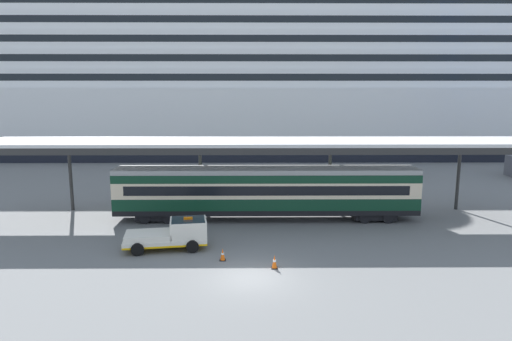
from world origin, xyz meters
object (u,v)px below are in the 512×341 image
object	(u,v)px
traffic_cone_near	(274,262)
cruise_ship	(183,86)
train_carriage	(266,191)
quay_bollard	(153,238)
traffic_cone_mid	(223,255)
service_truck	(174,233)

from	to	relation	value
traffic_cone_near	cruise_ship	bearing A→B (deg)	103.87
train_carriage	traffic_cone_near	distance (m)	10.09
traffic_cone_near	quay_bollard	bearing A→B (deg)	153.09
cruise_ship	traffic_cone_near	size ratio (longest dim) A/B	213.85
cruise_ship	traffic_cone_mid	distance (m)	51.80
service_truck	traffic_cone_mid	size ratio (longest dim) A/B	7.44
traffic_cone_mid	train_carriage	bearing A→B (deg)	71.69
service_truck	traffic_cone_near	bearing A→B (deg)	-28.40
traffic_cone_mid	quay_bollard	world-z (taller)	quay_bollard
train_carriage	traffic_cone_mid	size ratio (longest dim) A/B	31.70
service_truck	traffic_cone_mid	distance (m)	3.94
service_truck	quay_bollard	xyz separation A→B (m)	(-1.47, 0.54, -0.47)
traffic_cone_mid	service_truck	bearing A→B (deg)	146.63
train_carriage	traffic_cone_mid	distance (m)	9.32
cruise_ship	train_carriage	distance (m)	43.85
traffic_cone_near	traffic_cone_mid	size ratio (longest dim) A/B	1.07
cruise_ship	traffic_cone_near	xyz separation A→B (m)	(12.62, -51.09, -10.35)
traffic_cone_mid	quay_bollard	size ratio (longest dim) A/B	0.76
service_truck	quay_bollard	world-z (taller)	service_truck
train_carriage	quay_bollard	bearing A→B (deg)	-141.78
cruise_ship	traffic_cone_near	world-z (taller)	cruise_ship
quay_bollard	cruise_ship	bearing A→B (deg)	95.90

